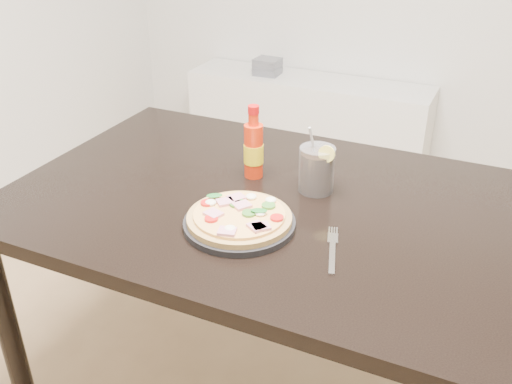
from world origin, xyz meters
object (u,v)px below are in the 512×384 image
at_px(dining_table, 275,226).
at_px(cola_cup, 317,170).
at_px(fork, 332,248).
at_px(media_console, 307,120).
at_px(pizza, 239,216).
at_px(hot_sauce_bottle, 254,149).
at_px(plate, 239,223).

relative_size(dining_table, cola_cup, 7.59).
bearing_deg(fork, media_console, 94.37).
bearing_deg(pizza, fork, -0.11).
xyz_separation_m(hot_sauce_bottle, media_console, (-0.44, 1.69, -0.58)).
bearing_deg(hot_sauce_bottle, media_console, 104.59).
distance_m(fork, media_console, 2.15).
height_order(cola_cup, fork, cola_cup).
relative_size(dining_table, fork, 7.57).
bearing_deg(pizza, cola_cup, 67.34).
relative_size(plate, pizza, 1.07).
bearing_deg(cola_cup, pizza, -112.66).
bearing_deg(dining_table, media_console, 107.04).
distance_m(hot_sauce_bottle, cola_cup, 0.19).
height_order(dining_table, hot_sauce_bottle, hot_sauce_bottle).
height_order(pizza, cola_cup, cola_cup).
distance_m(hot_sauce_bottle, fork, 0.42).
bearing_deg(media_console, plate, -74.98).
bearing_deg(media_console, cola_cup, -69.70).
height_order(hot_sauce_bottle, media_console, hot_sauce_bottle).
bearing_deg(pizza, hot_sauce_bottle, 107.78).
xyz_separation_m(pizza, fork, (0.23, -0.00, -0.02)).
xyz_separation_m(hot_sauce_bottle, cola_cup, (0.19, -0.01, -0.02)).
height_order(plate, hot_sauce_bottle, hot_sauce_bottle).
xyz_separation_m(dining_table, cola_cup, (0.08, 0.09, 0.14)).
bearing_deg(dining_table, cola_cup, 49.11).
bearing_deg(pizza, plate, -77.66).
bearing_deg(plate, fork, 0.16).
relative_size(cola_cup, media_console, 0.13).
bearing_deg(cola_cup, media_console, 110.30).
bearing_deg(dining_table, plate, -98.94).
height_order(cola_cup, media_console, cola_cup).
xyz_separation_m(dining_table, fork, (0.21, -0.16, 0.09)).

